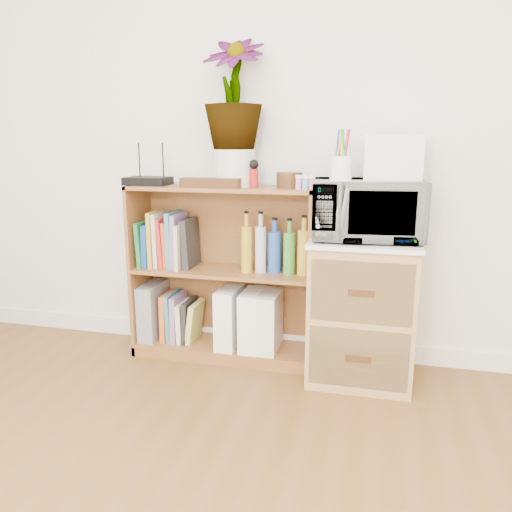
% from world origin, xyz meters
% --- Properties ---
extents(skirting_board, '(4.00, 0.02, 0.10)m').
position_xyz_m(skirting_board, '(0.00, 2.24, 0.05)').
color(skirting_board, white).
rests_on(skirting_board, ground).
extents(bookshelf, '(1.00, 0.30, 0.95)m').
position_xyz_m(bookshelf, '(-0.35, 2.10, 0.47)').
color(bookshelf, brown).
rests_on(bookshelf, ground).
extents(wicker_unit, '(0.50, 0.45, 0.70)m').
position_xyz_m(wicker_unit, '(0.40, 2.02, 0.35)').
color(wicker_unit, '#9E7542').
rests_on(wicker_unit, ground).
extents(microwave, '(0.55, 0.40, 0.28)m').
position_xyz_m(microwave, '(0.40, 2.02, 0.86)').
color(microwave, silver).
rests_on(microwave, wicker_unit).
extents(pen_cup, '(0.10, 0.10, 0.11)m').
position_xyz_m(pen_cup, '(0.28, 1.95, 1.06)').
color(pen_cup, white).
rests_on(pen_cup, microwave).
extents(small_appliance, '(0.26, 0.22, 0.21)m').
position_xyz_m(small_appliance, '(0.51, 2.08, 1.11)').
color(small_appliance, silver).
rests_on(small_appliance, microwave).
extents(router, '(0.23, 0.16, 0.04)m').
position_xyz_m(router, '(-0.76, 2.08, 0.97)').
color(router, black).
rests_on(router, bookshelf).
extents(white_bowl, '(0.13, 0.13, 0.03)m').
position_xyz_m(white_bowl, '(-0.53, 2.07, 0.97)').
color(white_bowl, silver).
rests_on(white_bowl, bookshelf).
extents(plant_pot, '(0.22, 0.22, 0.19)m').
position_xyz_m(plant_pot, '(-0.29, 2.12, 1.04)').
color(plant_pot, silver).
rests_on(plant_pot, bookshelf).
extents(potted_plant, '(0.31, 0.31, 0.55)m').
position_xyz_m(potted_plant, '(-0.29, 2.12, 1.41)').
color(potted_plant, '#316A2A').
rests_on(potted_plant, plant_pot).
extents(trinket_box, '(0.31, 0.08, 0.05)m').
position_xyz_m(trinket_box, '(-0.38, 2.00, 0.97)').
color(trinket_box, '#391F0F').
rests_on(trinket_box, bookshelf).
extents(kokeshi_doll, '(0.04, 0.04, 0.09)m').
position_xyz_m(kokeshi_doll, '(-0.17, 2.06, 1.00)').
color(kokeshi_doll, '#B21518').
rests_on(kokeshi_doll, bookshelf).
extents(wooden_bowl, '(0.13, 0.13, 0.08)m').
position_xyz_m(wooden_bowl, '(0.01, 2.11, 0.99)').
color(wooden_bowl, '#3A2210').
rests_on(wooden_bowl, bookshelf).
extents(paint_jars, '(0.10, 0.04, 0.05)m').
position_xyz_m(paint_jars, '(0.10, 2.01, 0.97)').
color(paint_jars, pink).
rests_on(paint_jars, bookshelf).
extents(file_box, '(0.10, 0.25, 0.32)m').
position_xyz_m(file_box, '(-0.78, 2.10, 0.23)').
color(file_box, gray).
rests_on(file_box, bookshelf).
extents(magazine_holder_left, '(0.10, 0.26, 0.33)m').
position_xyz_m(magazine_holder_left, '(-0.31, 2.09, 0.23)').
color(magazine_holder_left, white).
rests_on(magazine_holder_left, bookshelf).
extents(magazine_holder_mid, '(0.10, 0.26, 0.32)m').
position_xyz_m(magazine_holder_mid, '(-0.18, 2.09, 0.23)').
color(magazine_holder_mid, white).
rests_on(magazine_holder_mid, bookshelf).
extents(magazine_holder_right, '(0.10, 0.25, 0.32)m').
position_xyz_m(magazine_holder_right, '(-0.09, 2.09, 0.23)').
color(magazine_holder_right, silver).
rests_on(magazine_holder_right, bookshelf).
extents(cookbooks, '(0.30, 0.20, 0.31)m').
position_xyz_m(cookbooks, '(-0.67, 2.10, 0.64)').
color(cookbooks, '#1B6834').
rests_on(cookbooks, bookshelf).
extents(liquor_bottles, '(0.36, 0.07, 0.32)m').
position_xyz_m(liquor_bottles, '(-0.06, 2.10, 0.65)').
color(liquor_bottles, '#B79222').
rests_on(liquor_bottles, bookshelf).
extents(lower_books, '(0.21, 0.19, 0.28)m').
position_xyz_m(lower_books, '(-0.61, 2.10, 0.19)').
color(lower_books, '#CF5724').
rests_on(lower_books, bookshelf).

